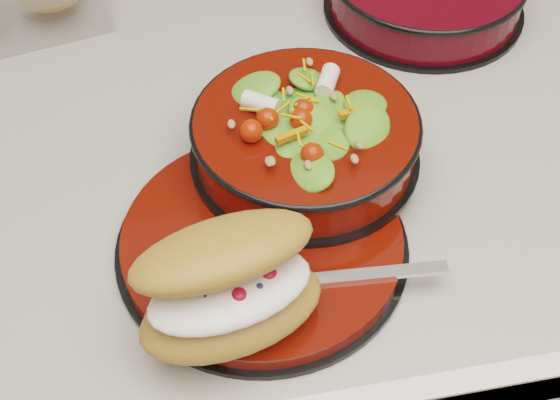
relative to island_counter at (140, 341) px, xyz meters
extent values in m
cube|color=silver|center=(0.00, 0.00, -0.02)|extent=(1.16, 0.66, 0.86)
cube|color=#A5A298|center=(0.00, 0.00, 0.43)|extent=(1.24, 0.74, 0.04)
cylinder|color=black|center=(0.16, -0.20, 0.45)|extent=(0.26, 0.26, 0.01)
cylinder|color=#5F0A03|center=(0.16, -0.20, 0.46)|extent=(0.25, 0.25, 0.01)
torus|color=black|center=(0.17, -0.21, 0.46)|extent=(0.14, 0.14, 0.01)
cylinder|color=black|center=(0.21, -0.12, 0.47)|extent=(0.22, 0.22, 0.01)
cylinder|color=#5F0A03|center=(0.21, -0.12, 0.49)|extent=(0.21, 0.21, 0.04)
torus|color=black|center=(0.21, -0.12, 0.51)|extent=(0.21, 0.21, 0.01)
ellipsoid|color=#458425|center=(0.21, -0.12, 0.51)|extent=(0.17, 0.17, 0.07)
sphere|color=#B91D07|center=(0.25, -0.12, 0.55)|extent=(0.02, 0.02, 0.02)
sphere|color=#B91D07|center=(0.22, -0.08, 0.55)|extent=(0.02, 0.02, 0.02)
sphere|color=#B91D07|center=(0.18, -0.09, 0.55)|extent=(0.02, 0.02, 0.02)
sphere|color=#B91D07|center=(0.18, -0.14, 0.55)|extent=(0.02, 0.02, 0.02)
sphere|color=#B91D07|center=(0.22, -0.16, 0.55)|extent=(0.02, 0.02, 0.02)
cylinder|color=silver|center=(0.24, -0.08, 0.55)|extent=(0.03, 0.04, 0.02)
cylinder|color=silver|center=(0.17, -0.10, 0.55)|extent=(0.04, 0.03, 0.02)
cube|color=orange|center=(0.19, -0.14, 0.55)|extent=(0.03, 0.03, 0.01)
cube|color=orange|center=(0.25, -0.13, 0.55)|extent=(0.03, 0.02, 0.01)
ellipsoid|color=#AB7A34|center=(0.12, -0.29, 0.49)|extent=(0.16, 0.11, 0.04)
ellipsoid|color=white|center=(0.12, -0.29, 0.51)|extent=(0.14, 0.09, 0.02)
ellipsoid|color=#AB7A34|center=(0.12, -0.27, 0.54)|extent=(0.16, 0.10, 0.04)
sphere|color=red|center=(0.09, -0.29, 0.52)|extent=(0.02, 0.02, 0.02)
sphere|color=red|center=(0.12, -0.30, 0.52)|extent=(0.02, 0.02, 0.02)
sphere|color=red|center=(0.15, -0.28, 0.52)|extent=(0.02, 0.02, 0.02)
sphere|color=#191947|center=(0.11, -0.28, 0.52)|extent=(0.01, 0.01, 0.01)
sphere|color=#191947|center=(0.13, -0.28, 0.52)|extent=(0.01, 0.01, 0.01)
sphere|color=#191947|center=(0.12, -0.29, 0.52)|extent=(0.01, 0.01, 0.01)
sphere|color=#191947|center=(0.14, -0.29, 0.52)|extent=(0.01, 0.01, 0.01)
sphere|color=#191947|center=(0.10, -0.29, 0.52)|extent=(0.01, 0.01, 0.01)
cube|color=silver|center=(0.24, -0.26, 0.47)|extent=(0.13, 0.02, 0.00)
cube|color=silver|center=(0.16, -0.25, 0.47)|extent=(0.04, 0.02, 0.00)
cylinder|color=black|center=(0.41, 0.12, 0.45)|extent=(0.24, 0.24, 0.01)
camera|label=1|loc=(0.09, -0.62, 1.00)|focal=50.00mm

